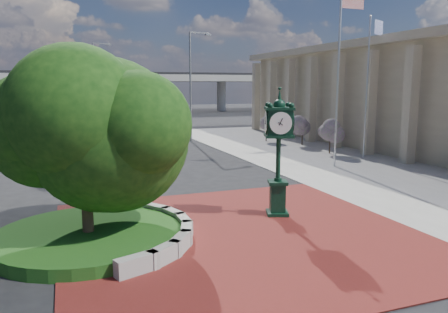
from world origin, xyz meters
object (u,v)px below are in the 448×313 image
flagpole_b (367,86)px  street_lamp_near (193,78)px  street_lamp_far (96,79)px  parked_car (121,122)px  post_clock (278,147)px  flagpole_a (338,75)px

flagpole_b → street_lamp_near: (-8.67, 13.31, 0.73)m
street_lamp_near → street_lamp_far: size_ratio=0.98×
flagpole_b → street_lamp_near: size_ratio=1.00×
parked_car → street_lamp_near: bearing=-92.0°
post_clock → parked_car: (-1.27, 38.47, -1.95)m
flagpole_a → flagpole_b: 4.50m
parked_car → street_lamp_far: 5.83m
post_clock → flagpole_b: (12.12, 10.30, 2.31)m
flagpole_b → street_lamp_far: size_ratio=0.98×
parked_car → street_lamp_far: bearing=135.1°
flagpole_b → flagpole_a: bearing=-151.1°
street_lamp_near → flagpole_a: bearing=-72.8°
flagpole_b → parked_car: bearing=115.4°
flagpole_b → street_lamp_far: street_lamp_far is taller
parked_car → flagpole_b: flagpole_b is taller
street_lamp_far → flagpole_a: bearing=-69.1°
post_clock → parked_car: post_clock is taller
post_clock → flagpole_a: 11.97m
post_clock → parked_car: size_ratio=1.09×
post_clock → street_lamp_near: size_ratio=0.50×
flagpole_b → street_lamp_far: bearing=118.5°
parked_car → flagpole_a: size_ratio=0.41×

